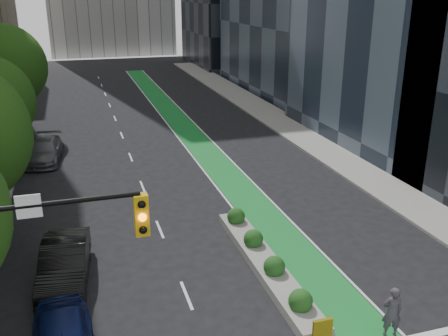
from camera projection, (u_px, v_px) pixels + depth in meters
sidewalk_right at (306, 136)px, 40.62m from camera, size 3.60×90.00×0.15m
bike_lane_paint at (187, 130)px, 42.73m from camera, size 2.20×70.00×0.01m
tree_far at (3, 67)px, 38.78m from camera, size 6.60×6.60×9.00m
median_planter at (265, 260)px, 21.43m from camera, size 1.20×10.26×1.10m
cyclist at (392, 312)px, 17.03m from camera, size 0.79×0.62×1.91m
parked_car_left_mid at (65, 264)px, 20.25m from camera, size 2.27×5.29×1.70m
parked_car_left_far at (45, 151)px, 34.76m from camera, size 2.73×5.50×1.54m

